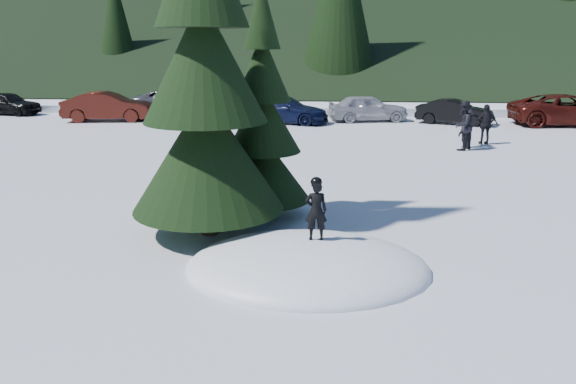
# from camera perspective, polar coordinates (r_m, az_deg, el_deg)

# --- Properties ---
(ground) EXTENTS (200.00, 200.00, 0.00)m
(ground) POSITION_cam_1_polar(r_m,az_deg,el_deg) (10.34, 1.98, -7.80)
(ground) COLOR white
(ground) RESTS_ON ground
(snow_mound) EXTENTS (4.48, 3.52, 0.96)m
(snow_mound) POSITION_cam_1_polar(r_m,az_deg,el_deg) (10.34, 1.98, -7.80)
(snow_mound) COLOR white
(snow_mound) RESTS_ON ground
(spruce_tall) EXTENTS (3.20, 3.20, 8.60)m
(spruce_tall) POSITION_cam_1_polar(r_m,az_deg,el_deg) (11.65, -8.51, 11.45)
(spruce_tall) COLOR black
(spruce_tall) RESTS_ON ground
(spruce_short) EXTENTS (2.20, 2.20, 5.37)m
(spruce_short) POSITION_cam_1_polar(r_m,az_deg,el_deg) (12.97, -2.56, 6.54)
(spruce_short) COLOR black
(spruce_short) RESTS_ON ground
(child_skier) EXTENTS (0.43, 0.31, 1.11)m
(child_skier) POSITION_cam_1_polar(r_m,az_deg,el_deg) (10.24, 2.86, -1.89)
(child_skier) COLOR black
(child_skier) RESTS_ON snow_mound
(adult_0) EXTENTS (1.13, 1.16, 1.88)m
(adult_0) POSITION_cam_1_polar(r_m,az_deg,el_deg) (22.43, 17.33, 6.46)
(adult_0) COLOR black
(adult_0) RESTS_ON ground
(adult_1) EXTENTS (0.98, 0.49, 1.61)m
(adult_1) POSITION_cam_1_polar(r_m,az_deg,el_deg) (24.01, 19.46, 6.49)
(adult_1) COLOR black
(adult_1) RESTS_ON ground
(adult_2) EXTENTS (1.05, 1.10, 1.50)m
(adult_2) POSITION_cam_1_polar(r_m,az_deg,el_deg) (23.11, 17.65, 6.20)
(adult_2) COLOR black
(adult_2) RESTS_ON ground
(car_0) EXTENTS (4.02, 2.25, 1.29)m
(car_0) POSITION_cam_1_polar(r_m,az_deg,el_deg) (35.97, -26.62, 8.07)
(car_0) COLOR black
(car_0) RESTS_ON ground
(car_1) EXTENTS (4.77, 2.28, 1.51)m
(car_1) POSITION_cam_1_polar(r_m,az_deg,el_deg) (30.99, -17.81, 8.26)
(car_1) COLOR #40130B
(car_1) RESTS_ON ground
(car_2) EXTENTS (5.44, 2.97, 1.45)m
(car_2) POSITION_cam_1_polar(r_m,az_deg,el_deg) (32.51, -11.22, 8.92)
(car_2) COLOR #48494F
(car_2) RESTS_ON ground
(car_3) EXTENTS (5.00, 3.09, 1.35)m
(car_3) POSITION_cam_1_polar(r_m,az_deg,el_deg) (28.88, -0.47, 8.38)
(car_3) COLOR black
(car_3) RESTS_ON ground
(car_4) EXTENTS (4.34, 2.44, 1.39)m
(car_4) POSITION_cam_1_polar(r_m,az_deg,el_deg) (29.76, 8.12, 8.46)
(car_4) COLOR #9A9CA3
(car_4) RESTS_ON ground
(car_5) EXTENTS (3.95, 2.59, 1.23)m
(car_5) POSITION_cam_1_polar(r_m,az_deg,el_deg) (29.65, 16.56, 7.82)
(car_5) COLOR black
(car_5) RESTS_ON ground
(car_6) EXTENTS (5.54, 2.68, 1.52)m
(car_6) POSITION_cam_1_polar(r_m,az_deg,el_deg) (31.18, 26.54, 7.46)
(car_6) COLOR #40100B
(car_6) RESTS_ON ground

